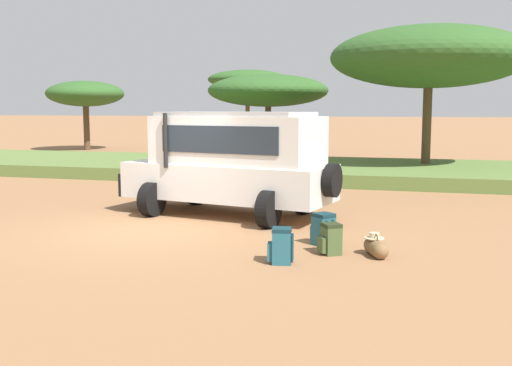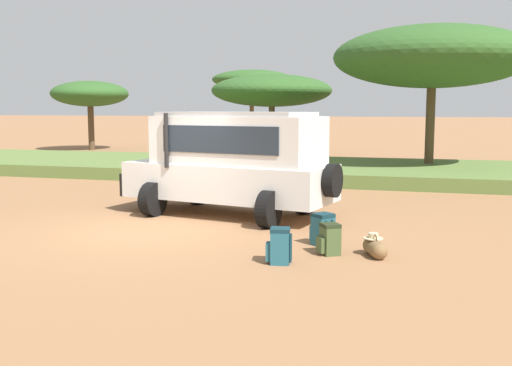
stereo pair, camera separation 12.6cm
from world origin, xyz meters
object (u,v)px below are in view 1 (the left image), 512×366
at_px(backpack_cluster_center, 331,239).
at_px(backpack_near_rear_wheel, 281,246).
at_px(duffel_bag_low_black_case, 376,247).
at_px(safari_vehicle, 232,161).
at_px(backpack_beside_front_wheel, 323,229).
at_px(acacia_tree_far_left, 85,94).
at_px(acacia_tree_centre_back, 268,91).
at_px(acacia_tree_left_mid, 248,80).
at_px(acacia_tree_right_mid, 429,57).

xyz_separation_m(backpack_cluster_center, backpack_near_rear_wheel, (-0.69, -0.84, 0.02)).
bearing_deg(duffel_bag_low_black_case, safari_vehicle, 139.20).
bearing_deg(safari_vehicle, backpack_near_rear_wheel, -62.18).
distance_m(backpack_beside_front_wheel, acacia_tree_far_left, 27.73).
relative_size(safari_vehicle, acacia_tree_centre_back, 0.90).
bearing_deg(acacia_tree_far_left, acacia_tree_left_mid, 24.27).
xyz_separation_m(acacia_tree_left_mid, acacia_tree_centre_back, (3.39, -8.06, -0.91)).
distance_m(duffel_bag_low_black_case, acacia_tree_left_mid, 27.84).
height_order(backpack_beside_front_wheel, acacia_tree_left_mid, acacia_tree_left_mid).
distance_m(safari_vehicle, backpack_near_rear_wheel, 4.64).
relative_size(backpack_beside_front_wheel, acacia_tree_right_mid, 0.08).
height_order(backpack_near_rear_wheel, acacia_tree_far_left, acacia_tree_far_left).
xyz_separation_m(backpack_near_rear_wheel, acacia_tree_right_mid, (2.31, 14.08, 4.09)).
relative_size(safari_vehicle, backpack_cluster_center, 10.02).
bearing_deg(acacia_tree_left_mid, backpack_near_rear_wheel, -72.55).
bearing_deg(backpack_cluster_center, acacia_tree_far_left, 129.50).
height_order(backpack_cluster_center, acacia_tree_far_left, acacia_tree_far_left).
height_order(backpack_cluster_center, duffel_bag_low_black_case, backpack_cluster_center).
distance_m(acacia_tree_far_left, acacia_tree_centre_back, 12.94).
relative_size(acacia_tree_left_mid, acacia_tree_centre_back, 0.82).
xyz_separation_m(backpack_near_rear_wheel, acacia_tree_left_mid, (-8.37, 26.64, 3.96)).
bearing_deg(backpack_beside_front_wheel, backpack_cluster_center, -70.64).
xyz_separation_m(backpack_beside_front_wheel, duffel_bag_low_black_case, (1.01, -0.60, -0.14)).
height_order(duffel_bag_low_black_case, acacia_tree_left_mid, acacia_tree_left_mid).
bearing_deg(backpack_beside_front_wheel, duffel_bag_low_black_case, -30.78).
height_order(safari_vehicle, acacia_tree_far_left, acacia_tree_far_left).
xyz_separation_m(backpack_cluster_center, acacia_tree_far_left, (-17.96, 21.79, 3.08)).
height_order(backpack_cluster_center, acacia_tree_right_mid, acacia_tree_right_mid).
distance_m(backpack_beside_front_wheel, acacia_tree_right_mid, 13.33).
bearing_deg(safari_vehicle, acacia_tree_left_mid, 105.46).
relative_size(safari_vehicle, acacia_tree_far_left, 1.14).
bearing_deg(duffel_bag_low_black_case, acacia_tree_far_left, 130.79).
relative_size(safari_vehicle, duffel_bag_low_black_case, 7.75).
xyz_separation_m(acacia_tree_far_left, acacia_tree_right_mid, (19.59, -8.55, 1.04)).
bearing_deg(acacia_tree_right_mid, acacia_tree_far_left, 156.41).
distance_m(safari_vehicle, acacia_tree_centre_back, 14.99).
bearing_deg(backpack_cluster_center, backpack_beside_front_wheel, 109.36).
distance_m(duffel_bag_low_black_case, acacia_tree_far_left, 28.85).
relative_size(backpack_cluster_center, acacia_tree_far_left, 0.11).
xyz_separation_m(acacia_tree_far_left, acacia_tree_left_mid, (8.90, 4.01, 0.91)).
height_order(backpack_beside_front_wheel, backpack_cluster_center, backpack_beside_front_wheel).
bearing_deg(backpack_beside_front_wheel, acacia_tree_centre_back, 107.67).
height_order(safari_vehicle, acacia_tree_right_mid, acacia_tree_right_mid).
relative_size(safari_vehicle, acacia_tree_left_mid, 1.10).
bearing_deg(backpack_cluster_center, safari_vehicle, 131.51).
height_order(backpack_near_rear_wheel, acacia_tree_centre_back, acacia_tree_centre_back).
bearing_deg(acacia_tree_far_left, backpack_near_rear_wheel, -52.65).
bearing_deg(acacia_tree_centre_back, backpack_beside_front_wheel, -72.33).
bearing_deg(acacia_tree_right_mid, acacia_tree_centre_back, 148.32).
xyz_separation_m(acacia_tree_left_mid, acacia_tree_right_mid, (10.69, -12.57, 0.13)).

